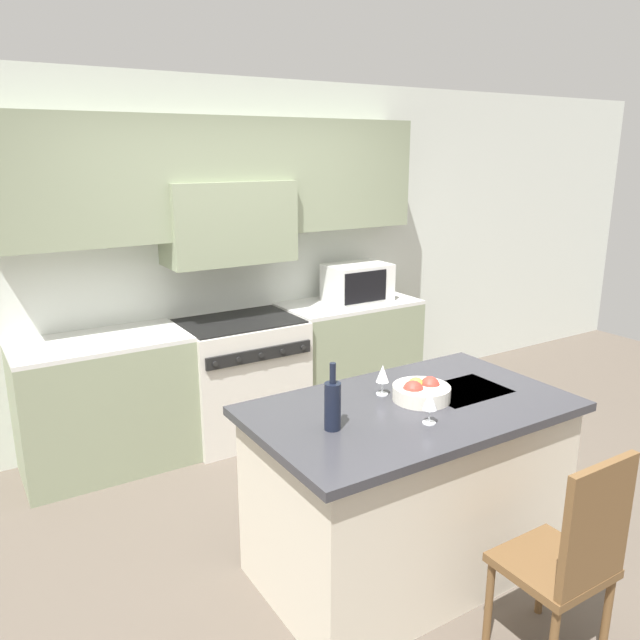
{
  "coord_description": "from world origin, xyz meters",
  "views": [
    {
      "loc": [
        -1.88,
        -2.59,
        2.17
      ],
      "look_at": [
        0.02,
        0.46,
        1.19
      ],
      "focal_mm": 35.0,
      "sensor_mm": 36.0,
      "label": 1
    }
  ],
  "objects_px": {
    "range_stove": "(241,378)",
    "microwave": "(357,283)",
    "island_chair": "(571,554)",
    "wine_bottle": "(333,404)",
    "wine_glass_far": "(382,375)",
    "wine_glass_near": "(430,401)",
    "fruit_bowl": "(421,391)"
  },
  "relations": [
    {
      "from": "wine_bottle",
      "to": "wine_glass_near",
      "type": "relative_size",
      "value": 1.96
    },
    {
      "from": "wine_glass_near",
      "to": "range_stove",
      "type": "bearing_deg",
      "value": 89.2
    },
    {
      "from": "wine_bottle",
      "to": "wine_glass_far",
      "type": "distance_m",
      "value": 0.49
    },
    {
      "from": "microwave",
      "to": "wine_bottle",
      "type": "height_order",
      "value": "wine_bottle"
    },
    {
      "from": "wine_glass_near",
      "to": "microwave",
      "type": "bearing_deg",
      "value": 62.6
    },
    {
      "from": "range_stove",
      "to": "wine_glass_far",
      "type": "distance_m",
      "value": 1.86
    },
    {
      "from": "island_chair",
      "to": "wine_bottle",
      "type": "bearing_deg",
      "value": 127.01
    },
    {
      "from": "wine_bottle",
      "to": "wine_glass_far",
      "type": "bearing_deg",
      "value": 25.52
    },
    {
      "from": "wine_bottle",
      "to": "wine_glass_near",
      "type": "distance_m",
      "value": 0.46
    },
    {
      "from": "wine_glass_far",
      "to": "fruit_bowl",
      "type": "xyz_separation_m",
      "value": [
        0.13,
        -0.16,
        -0.07
      ]
    },
    {
      "from": "range_stove",
      "to": "fruit_bowl",
      "type": "relative_size",
      "value": 3.15
    },
    {
      "from": "wine_glass_far",
      "to": "wine_glass_near",
      "type": "bearing_deg",
      "value": -93.87
    },
    {
      "from": "range_stove",
      "to": "wine_bottle",
      "type": "bearing_deg",
      "value": -102.71
    },
    {
      "from": "island_chair",
      "to": "wine_glass_far",
      "type": "bearing_deg",
      "value": 100.37
    },
    {
      "from": "island_chair",
      "to": "fruit_bowl",
      "type": "relative_size",
      "value": 3.42
    },
    {
      "from": "range_stove",
      "to": "wine_glass_far",
      "type": "height_order",
      "value": "wine_glass_far"
    },
    {
      "from": "microwave",
      "to": "island_chair",
      "type": "relative_size",
      "value": 0.52
    },
    {
      "from": "range_stove",
      "to": "microwave",
      "type": "xyz_separation_m",
      "value": [
        1.1,
        0.02,
        0.63
      ]
    },
    {
      "from": "range_stove",
      "to": "wine_glass_far",
      "type": "bearing_deg",
      "value": -90.1
    },
    {
      "from": "island_chair",
      "to": "wine_glass_far",
      "type": "distance_m",
      "value": 1.18
    },
    {
      "from": "wine_glass_far",
      "to": "range_stove",
      "type": "bearing_deg",
      "value": 89.9
    },
    {
      "from": "island_chair",
      "to": "range_stove",
      "type": "bearing_deg",
      "value": 93.85
    },
    {
      "from": "fruit_bowl",
      "to": "wine_bottle",
      "type": "bearing_deg",
      "value": -174.74
    },
    {
      "from": "range_stove",
      "to": "microwave",
      "type": "height_order",
      "value": "microwave"
    },
    {
      "from": "microwave",
      "to": "fruit_bowl",
      "type": "distance_m",
      "value": 2.18
    },
    {
      "from": "fruit_bowl",
      "to": "wine_glass_far",
      "type": "bearing_deg",
      "value": 129.11
    },
    {
      "from": "microwave",
      "to": "fruit_bowl",
      "type": "height_order",
      "value": "microwave"
    },
    {
      "from": "range_stove",
      "to": "island_chair",
      "type": "bearing_deg",
      "value": -86.15
    },
    {
      "from": "range_stove",
      "to": "wine_glass_near",
      "type": "distance_m",
      "value": 2.24
    },
    {
      "from": "range_stove",
      "to": "wine_bottle",
      "type": "relative_size",
      "value": 2.9
    },
    {
      "from": "wine_bottle",
      "to": "wine_glass_far",
      "type": "height_order",
      "value": "wine_bottle"
    },
    {
      "from": "range_stove",
      "to": "island_chair",
      "type": "distance_m",
      "value": 2.83
    }
  ]
}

